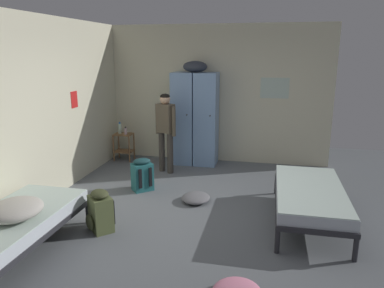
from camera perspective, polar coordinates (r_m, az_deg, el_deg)
name	(u,v)px	position (r m, az deg, el deg)	size (l,w,h in m)	color
ground_plane	(188,212)	(5.36, -0.61, -10.58)	(8.49, 8.49, 0.00)	slate
room_backdrop	(136,102)	(6.46, -8.70, 6.44)	(4.54, 5.37, 2.78)	beige
locker_bank	(195,117)	(7.38, 0.48, 4.27)	(0.90, 0.55, 2.07)	#7A9ECC
shelf_unit	(124,144)	(7.86, -10.59, -0.01)	(0.38, 0.30, 0.57)	brown
bed_left_front	(12,225)	(4.62, -26.28, -11.25)	(0.90, 1.90, 0.49)	#28282D
bed_right	(310,195)	(5.20, 17.88, -7.56)	(0.90, 1.90, 0.49)	#28282D
bedding_heap	(15,209)	(4.46, -25.84, -9.17)	(0.57, 0.62, 0.20)	#B7B2A8
person_traveler	(165,126)	(6.84, -4.16, 2.88)	(0.44, 0.31, 1.50)	#3D3833
water_bottle	(120,128)	(7.83, -11.19, 2.43)	(0.07, 0.07, 0.24)	silver
lotion_bottle	(126,131)	(7.73, -10.33, 2.02)	(0.06, 0.06, 0.16)	beige
backpack_olive	(100,212)	(4.90, -14.17, -10.21)	(0.42, 0.42, 0.55)	#566038
backpack_teal	(142,175)	(6.14, -7.79, -4.81)	(0.42, 0.42, 0.55)	#23666B
clothes_pile_grey	(196,198)	(5.70, 0.60, -8.38)	(0.43, 0.48, 0.12)	slate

